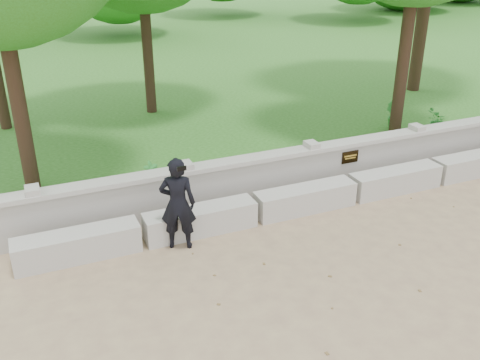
% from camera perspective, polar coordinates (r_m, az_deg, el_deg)
% --- Properties ---
extents(ground, '(80.00, 80.00, 0.00)m').
position_cam_1_polar(ground, '(9.04, 18.52, -7.04)').
color(ground, '#99845D').
rests_on(ground, ground).
extents(lawn, '(40.00, 22.00, 0.25)m').
position_cam_1_polar(lawn, '(20.78, -7.66, 12.15)').
color(lawn, '#245714').
rests_on(lawn, ground).
extents(concrete_bench, '(11.90, 0.45, 0.45)m').
position_cam_1_polar(concrete_bench, '(10.22, 11.84, -0.98)').
color(concrete_bench, '#A7A59E').
rests_on(concrete_bench, ground).
extents(parapet_wall, '(12.50, 0.35, 0.90)m').
position_cam_1_polar(parapet_wall, '(10.64, 9.84, 1.67)').
color(parapet_wall, '#9D9B94').
rests_on(parapet_wall, ground).
extents(man_main, '(0.66, 0.62, 1.54)m').
position_cam_1_polar(man_main, '(8.34, -6.66, -2.52)').
color(man_main, black).
rests_on(man_main, ground).
extents(shrub_a, '(0.35, 0.28, 0.57)m').
position_cam_1_polar(shrub_a, '(9.93, -9.39, 0.42)').
color(shrub_a, '#2B7F30').
rests_on(shrub_a, lawn).
extents(shrub_b, '(0.34, 0.40, 0.68)m').
position_cam_1_polar(shrub_b, '(13.54, 16.01, 6.67)').
color(shrub_b, '#2B7F30').
rests_on(shrub_b, lawn).
extents(shrub_c, '(0.63, 0.59, 0.55)m').
position_cam_1_polar(shrub_c, '(13.64, 20.28, 5.93)').
color(shrub_c, '#2B7F30').
rests_on(shrub_c, lawn).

